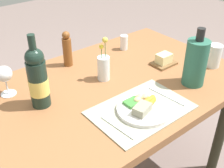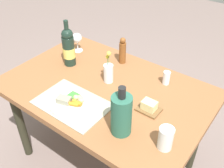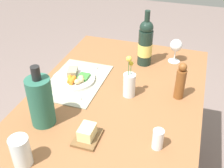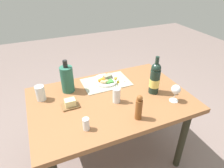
# 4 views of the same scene
# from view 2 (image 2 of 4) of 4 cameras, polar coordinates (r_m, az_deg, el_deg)

# --- Properties ---
(ground_plane) EXTENTS (8.00, 8.00, 0.00)m
(ground_plane) POSITION_cam_2_polar(r_m,az_deg,el_deg) (2.19, -1.14, -15.87)
(ground_plane) COLOR #77655F
(dining_table) EXTENTS (1.29, 0.86, 0.73)m
(dining_table) POSITION_cam_2_polar(r_m,az_deg,el_deg) (1.72, -1.40, -2.97)
(dining_table) COLOR brown
(dining_table) RESTS_ON ground_plane
(placemat) EXTENTS (0.43, 0.29, 0.01)m
(placemat) POSITION_cam_2_polar(r_m,az_deg,el_deg) (1.56, -8.60, -4.23)
(placemat) COLOR #9E9E87
(placemat) RESTS_ON dining_table
(dinner_plate) EXTENTS (0.23, 0.23, 0.05)m
(dinner_plate) POSITION_cam_2_polar(r_m,az_deg,el_deg) (1.54, -8.95, -3.99)
(dinner_plate) COLOR silver
(dinner_plate) RESTS_ON placemat
(fork) EXTENTS (0.03, 0.18, 0.00)m
(fork) POSITION_cam_2_polar(r_m,az_deg,el_deg) (1.63, -13.21, -2.42)
(fork) COLOR silver
(fork) RESTS_ON placemat
(knife) EXTENTS (0.03, 0.20, 0.00)m
(knife) POSITION_cam_2_polar(r_m,az_deg,el_deg) (1.47, -4.34, -6.69)
(knife) COLOR silver
(knife) RESTS_ON placemat
(salt_shaker) EXTENTS (0.05, 0.05, 0.09)m
(salt_shaker) POSITION_cam_2_polar(r_m,az_deg,el_deg) (1.71, 11.68, 1.31)
(salt_shaker) COLOR white
(salt_shaker) RESTS_ON dining_table
(butter_dish) EXTENTS (0.13, 0.10, 0.06)m
(butter_dish) POSITION_cam_2_polar(r_m,az_deg,el_deg) (1.50, 8.01, -4.93)
(butter_dish) COLOR brown
(butter_dish) RESTS_ON dining_table
(flower_vase) EXTENTS (0.06, 0.06, 0.23)m
(flower_vase) POSITION_cam_2_polar(r_m,az_deg,el_deg) (1.68, -0.78, 2.56)
(flower_vase) COLOR silver
(flower_vase) RESTS_ON dining_table
(wine_glass) EXTENTS (0.07, 0.07, 0.15)m
(wine_glass) POSITION_cam_2_polar(r_m,az_deg,el_deg) (2.02, -7.59, 9.71)
(wine_glass) COLOR white
(wine_glass) RESTS_ON dining_table
(wine_bottle) EXTENTS (0.08, 0.08, 0.33)m
(wine_bottle) POSITION_cam_2_polar(r_m,az_deg,el_deg) (1.84, -9.39, 7.84)
(wine_bottle) COLOR #1A2D24
(wine_bottle) RESTS_ON dining_table
(cooler_bottle) EXTENTS (0.11, 0.11, 0.29)m
(cooler_bottle) POSITION_cam_2_polar(r_m,az_deg,el_deg) (1.31, 2.03, -6.61)
(cooler_bottle) COLOR #295F4C
(cooler_bottle) RESTS_ON dining_table
(water_tumbler) EXTENTS (0.07, 0.07, 0.12)m
(water_tumbler) POSITION_cam_2_polar(r_m,az_deg,el_deg) (1.31, 11.48, -11.66)
(water_tumbler) COLOR silver
(water_tumbler) RESTS_ON dining_table
(pepper_mill) EXTENTS (0.05, 0.05, 0.20)m
(pepper_mill) POSITION_cam_2_polar(r_m,az_deg,el_deg) (1.86, 2.29, 7.16)
(pepper_mill) COLOR brown
(pepper_mill) RESTS_ON dining_table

